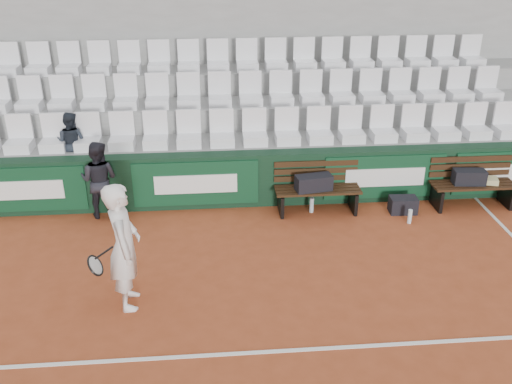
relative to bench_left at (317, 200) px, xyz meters
name	(u,v)px	position (x,y,z in m)	size (l,w,h in m)	color
ground	(211,355)	(-1.94, -3.59, -0.23)	(80.00, 80.00, 0.00)	#A64725
court_baseline	(211,355)	(-1.94, -3.59, -0.22)	(18.00, 0.06, 0.01)	white
back_barrier	(211,180)	(-1.87, 0.41, 0.28)	(18.00, 0.34, 1.00)	black
grandstand_tier_front	(207,167)	(-1.94, 1.04, 0.28)	(18.00, 0.95, 1.00)	gray
grandstand_tier_mid	(206,138)	(-1.94, 1.99, 0.50)	(18.00, 0.95, 1.45)	#969593
grandstand_tier_back	(205,113)	(-1.94, 2.94, 0.72)	(18.00, 0.95, 1.90)	gray
grandstand_rear_wall	(203,49)	(-1.94, 3.56, 1.98)	(18.00, 0.30, 4.40)	gray
seat_row_front	(205,129)	(-1.94, 0.86, 1.09)	(11.90, 0.44, 0.63)	white
seat_row_mid	(204,90)	(-1.94, 1.81, 1.54)	(11.90, 0.44, 0.63)	silver
seat_row_back	(203,56)	(-1.94, 2.76, 1.99)	(11.90, 0.44, 0.63)	silver
bench_left	(317,200)	(0.00, 0.00, 0.00)	(1.50, 0.56, 0.45)	#341F0F
bench_right	(472,195)	(2.83, -0.03, 0.00)	(1.50, 0.56, 0.45)	#341E0F
sports_bag_left	(314,183)	(-0.09, -0.04, 0.36)	(0.63, 0.27, 0.27)	black
sports_bag_right	(469,177)	(2.72, -0.02, 0.35)	(0.56, 0.26, 0.26)	black
towel	(487,180)	(3.08, -0.01, 0.27)	(0.35, 0.25, 0.10)	#C4BD7F
sports_bag_ground	(403,205)	(1.52, -0.16, -0.08)	(0.48, 0.29, 0.29)	black
water_bottle_near	(312,205)	(-0.10, -0.01, -0.09)	(0.08, 0.08, 0.28)	#ADBFC5
water_bottle_far	(410,216)	(1.51, -0.57, -0.10)	(0.07, 0.07, 0.25)	silver
tennis_player	(124,246)	(-3.02, -2.44, 0.67)	(0.74, 0.69, 1.79)	white
ball_kid	(99,180)	(-3.78, 0.16, 0.47)	(0.67, 0.52, 1.38)	black
spectator_c	(68,118)	(-4.34, 0.91, 1.34)	(0.55, 0.42, 1.12)	#1D222B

